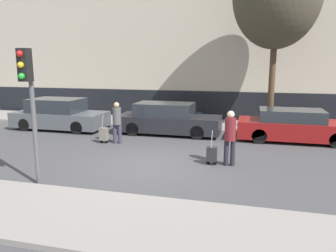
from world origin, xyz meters
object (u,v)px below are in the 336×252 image
parked_car_2 (294,126)px  pedestrian_left (117,120)px  parked_car_0 (59,115)px  pedestrian_right (230,135)px  trolley_right (212,154)px  traffic_light (29,90)px  parked_bicycle (192,116)px  parked_car_1 (168,120)px  trolley_left (104,134)px

parked_car_2 → pedestrian_left: bearing=-162.3°
parked_car_0 → pedestrian_right: 9.29m
parked_car_0 → trolley_right: size_ratio=4.01×
parked_car_2 → trolley_right: parked_car_2 is taller
traffic_light → parked_bicycle: traffic_light is taller
traffic_light → parked_bicycle: (2.38, 9.46, -2.04)m
parked_car_1 → trolley_left: 3.12m
parked_car_2 → pedestrian_right: pedestrian_right is taller
pedestrian_right → trolley_left: bearing=155.9°
parked_car_1 → pedestrian_right: 5.10m
pedestrian_right → parked_car_1: bearing=121.5°
parked_car_2 → pedestrian_right: 4.64m
parked_car_2 → traffic_light: bearing=-135.2°
pedestrian_right → traffic_light: size_ratio=0.49×
traffic_light → parked_car_0: bearing=118.2°
parked_car_1 → parked_bicycle: parked_car_1 is taller
parked_car_1 → trolley_right: (2.53, -4.10, -0.31)m
parked_car_0 → parked_bicycle: parked_car_0 is taller
trolley_right → parked_bicycle: size_ratio=0.63×
pedestrian_left → parked_bicycle: (2.16, 4.60, -0.45)m
parked_car_0 → traffic_light: bearing=-61.8°
parked_car_1 → parked_car_2: parked_car_1 is taller
parked_car_2 → parked_bicycle: parked_car_2 is taller
trolley_right → traffic_light: (-4.25, -3.00, 2.19)m
pedestrian_right → parked_bicycle: pedestrian_right is taller
traffic_light → trolley_left: bearing=93.8°
parked_car_0 → trolley_left: parked_car_0 is taller
traffic_light → parked_bicycle: size_ratio=2.00×
parked_car_2 → pedestrian_left: pedestrian_left is taller
parked_car_1 → parked_bicycle: (0.67, 2.36, -0.17)m
pedestrian_right → traffic_light: (-4.79, -3.05, 1.54)m
parked_car_1 → pedestrian_left: pedestrian_left is taller
parked_car_0 → trolley_right: bearing=-26.0°
trolley_right → traffic_light: 5.64m
trolley_right → pedestrian_left: bearing=155.2°
pedestrian_right → trolley_right: size_ratio=1.57×
parked_car_1 → pedestrian_right: size_ratio=2.67×
pedestrian_left → trolley_right: pedestrian_left is taller
parked_car_1 → pedestrian_left: size_ratio=2.81×
trolley_left → traffic_light: bearing=-86.2°
parked_bicycle → pedestrian_left: bearing=-115.1°
pedestrian_left → trolley_left: (-0.54, -0.11, -0.57)m
trolley_left → trolley_right: bearing=-20.9°
pedestrian_left → parked_bicycle: size_ratio=0.94×
parked_car_1 → parked_car_2: bearing=-0.5°
parked_car_0 → trolley_left: 3.98m
pedestrian_right → trolley_right: (-0.55, -0.06, -0.65)m
traffic_light → parked_bicycle: 9.96m
pedestrian_left → trolley_right: 4.48m
trolley_left → pedestrian_right: bearing=-18.3°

